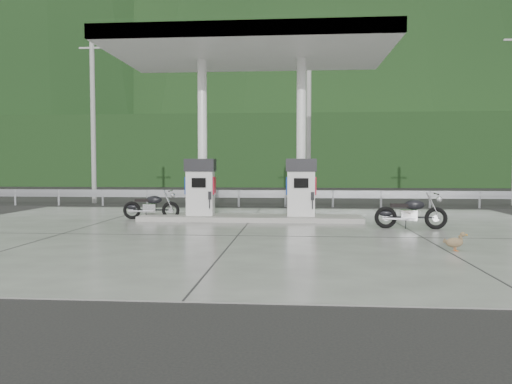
# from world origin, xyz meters

# --- Properties ---
(ground) EXTENTS (160.00, 160.00, 0.00)m
(ground) POSITION_xyz_m (0.00, 0.00, 0.00)
(ground) COLOR black
(ground) RESTS_ON ground
(forecourt_apron) EXTENTS (18.00, 14.00, 0.02)m
(forecourt_apron) POSITION_xyz_m (0.00, 0.00, 0.01)
(forecourt_apron) COLOR slate
(forecourt_apron) RESTS_ON ground
(pump_island) EXTENTS (7.00, 1.40, 0.15)m
(pump_island) POSITION_xyz_m (0.00, 2.50, 0.10)
(pump_island) COLOR gray
(pump_island) RESTS_ON forecourt_apron
(gas_pump_left) EXTENTS (0.95, 0.55, 1.80)m
(gas_pump_left) POSITION_xyz_m (-1.60, 2.50, 1.07)
(gas_pump_left) COLOR silver
(gas_pump_left) RESTS_ON pump_island
(gas_pump_right) EXTENTS (0.95, 0.55, 1.80)m
(gas_pump_right) POSITION_xyz_m (1.60, 2.50, 1.07)
(gas_pump_right) COLOR silver
(gas_pump_right) RESTS_ON pump_island
(canopy_column_left) EXTENTS (0.30, 0.30, 5.00)m
(canopy_column_left) POSITION_xyz_m (-1.60, 2.90, 2.67)
(canopy_column_left) COLOR white
(canopy_column_left) RESTS_ON pump_island
(canopy_column_right) EXTENTS (0.30, 0.30, 5.00)m
(canopy_column_right) POSITION_xyz_m (1.60, 2.90, 2.67)
(canopy_column_right) COLOR white
(canopy_column_right) RESTS_ON pump_island
(canopy_roof) EXTENTS (8.50, 5.00, 0.40)m
(canopy_roof) POSITION_xyz_m (0.00, 2.50, 5.37)
(canopy_roof) COLOR silver
(canopy_roof) RESTS_ON canopy_column_left
(guardrail) EXTENTS (26.00, 0.16, 1.42)m
(guardrail) POSITION_xyz_m (0.00, 8.00, 0.71)
(guardrail) COLOR gray
(guardrail) RESTS_ON ground
(road) EXTENTS (60.00, 7.00, 0.01)m
(road) POSITION_xyz_m (0.00, 11.50, 0.00)
(road) COLOR black
(road) RESTS_ON ground
(utility_pole_a) EXTENTS (0.22, 0.22, 8.00)m
(utility_pole_a) POSITION_xyz_m (-8.00, 9.50, 4.00)
(utility_pole_a) COLOR gray
(utility_pole_a) RESTS_ON ground
(utility_pole_b) EXTENTS (0.22, 0.22, 8.00)m
(utility_pole_b) POSITION_xyz_m (2.00, 9.50, 4.00)
(utility_pole_b) COLOR gray
(utility_pole_b) RESTS_ON ground
(tree_band) EXTENTS (80.00, 6.00, 6.00)m
(tree_band) POSITION_xyz_m (0.00, 30.00, 3.00)
(tree_band) COLOR black
(tree_band) RESTS_ON ground
(forested_hills) EXTENTS (100.00, 40.00, 140.00)m
(forested_hills) POSITION_xyz_m (0.00, 60.00, 0.00)
(forested_hills) COLOR black
(forested_hills) RESTS_ON ground
(motorcycle_left) EXTENTS (1.75, 0.63, 0.82)m
(motorcycle_left) POSITION_xyz_m (-3.25, 2.63, 0.43)
(motorcycle_left) COLOR black
(motorcycle_left) RESTS_ON forecourt_apron
(motorcycle_right) EXTENTS (1.85, 0.72, 0.86)m
(motorcycle_right) POSITION_xyz_m (4.59, 0.77, 0.45)
(motorcycle_right) COLOR black
(motorcycle_right) RESTS_ON forecourt_apron
(duck) EXTENTS (0.47, 0.23, 0.33)m
(duck) POSITION_xyz_m (4.65, -2.84, 0.18)
(duck) COLOR brown
(duck) RESTS_ON forecourt_apron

